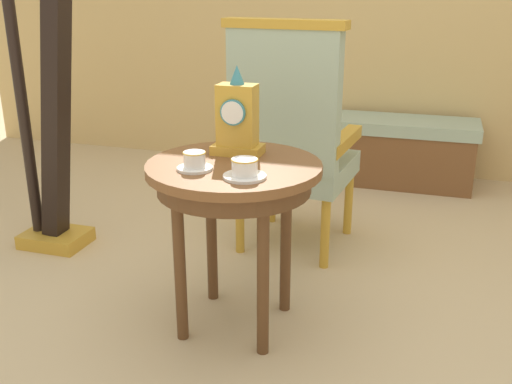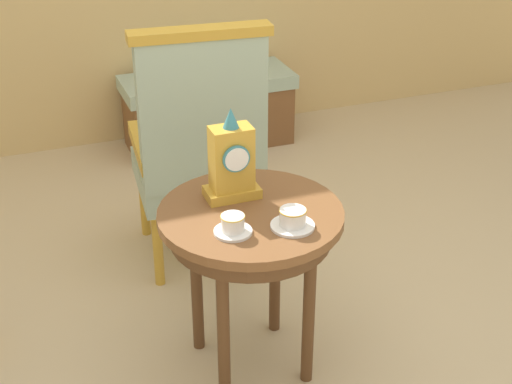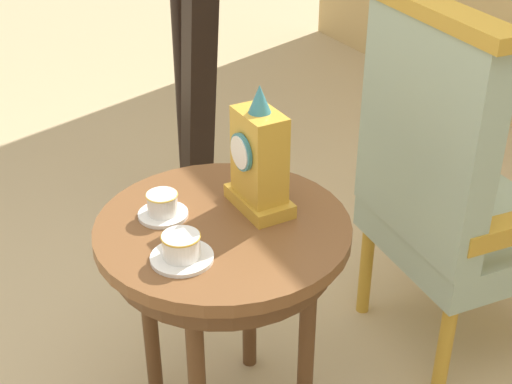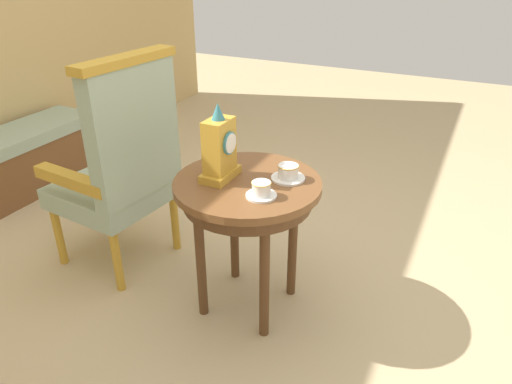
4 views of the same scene
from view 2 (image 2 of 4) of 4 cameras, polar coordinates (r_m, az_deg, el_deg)
The scene contains 7 objects.
ground_plane at distance 3.02m, azimuth 0.79°, elevation -11.94°, with size 10.00×10.00×0.00m, color tan.
side_table at distance 2.63m, azimuth -0.40°, elevation -3.03°, with size 0.64×0.64×0.67m.
teacup_left at distance 2.44m, azimuth -1.76°, elevation -2.52°, with size 0.13×0.13×0.07m.
teacup_right at distance 2.48m, azimuth 2.79°, elevation -2.08°, with size 0.15×0.15×0.07m.
mantel_clock at distance 2.61m, azimuth -1.85°, elevation 2.25°, with size 0.19×0.11×0.34m.
armchair at distance 3.24m, azimuth -4.33°, elevation 3.48°, with size 0.59×0.58×1.14m.
window_bench at distance 4.61m, azimuth -3.62°, elevation 6.23°, with size 1.02×0.40×0.44m.
Camera 2 is at (-0.85, -2.14, 1.95)m, focal length 52.97 mm.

